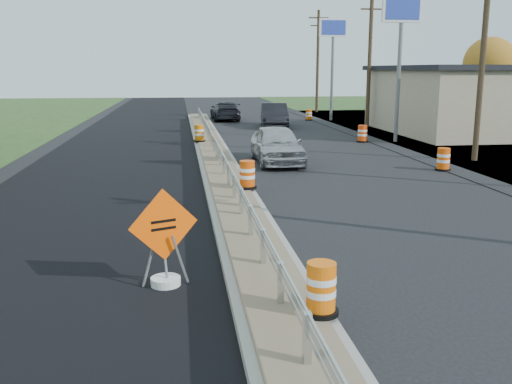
{
  "coord_description": "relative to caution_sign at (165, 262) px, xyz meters",
  "views": [
    {
      "loc": [
        -1.59,
        -14.76,
        4.03
      ],
      "look_at": [
        0.22,
        -1.31,
        1.1
      ],
      "focal_mm": 40.0,
      "sensor_mm": 36.0,
      "label": 1
    }
  ],
  "objects": [
    {
      "name": "ground",
      "position": [
        1.93,
        4.4,
        -0.48
      ],
      "size": [
        140.0,
        140.0,
        0.0
      ],
      "primitive_type": "plane",
      "color": "black",
      "rests_on": "ground"
    },
    {
      "name": "milled_overlay",
      "position": [
        -2.47,
        14.4,
        -0.47
      ],
      "size": [
        7.2,
        120.0,
        0.01
      ],
      "primitive_type": "cube",
      "color": "black",
      "rests_on": "ground"
    },
    {
      "name": "median",
      "position": [
        1.93,
        12.4,
        -0.37
      ],
      "size": [
        1.6,
        55.0,
        0.23
      ],
      "color": "gray",
      "rests_on": "ground"
    },
    {
      "name": "guardrail",
      "position": [
        1.93,
        13.4,
        0.25
      ],
      "size": [
        0.1,
        46.15,
        0.72
      ],
      "color": "silver",
      "rests_on": "median"
    },
    {
      "name": "pylon_sign_mid",
      "position": [
        12.43,
        20.4,
        6.0
      ],
      "size": [
        2.2,
        0.3,
        7.9
      ],
      "color": "slate",
      "rests_on": "ground"
    },
    {
      "name": "pylon_sign_north",
      "position": [
        12.43,
        34.4,
        6.0
      ],
      "size": [
        2.2,
        0.3,
        7.9
      ],
      "color": "slate",
      "rests_on": "ground"
    },
    {
      "name": "utility_pole_smid",
      "position": [
        13.43,
        13.4,
        4.45
      ],
      "size": [
        1.9,
        0.26,
        9.4
      ],
      "color": "#473523",
      "rests_on": "ground"
    },
    {
      "name": "utility_pole_nmid",
      "position": [
        13.43,
        28.4,
        4.45
      ],
      "size": [
        1.9,
        0.26,
        9.4
      ],
      "color": "#473523",
      "rests_on": "ground"
    },
    {
      "name": "utility_pole_north",
      "position": [
        13.43,
        43.4,
        4.45
      ],
      "size": [
        1.9,
        0.26,
        9.4
      ],
      "color": "#473523",
      "rests_on": "ground"
    },
    {
      "name": "tree_far_yellow",
      "position": [
        27.93,
        38.4,
        4.06
      ],
      "size": [
        4.62,
        4.62,
        6.86
      ],
      "color": "#473523",
      "rests_on": "ground"
    },
    {
      "name": "caution_sign",
      "position": [
        0.0,
        0.0,
        0.0
      ],
      "size": [
        1.27,
        0.57,
        1.89
      ],
      "rotation": [
        0.0,
        0.0,
        0.41
      ],
      "color": "white",
      "rests_on": "ground"
    },
    {
      "name": "barrel_median_near",
      "position": [
        2.48,
        -2.14,
        0.16
      ],
      "size": [
        0.58,
        0.58,
        0.85
      ],
      "color": "black",
      "rests_on": "median"
    },
    {
      "name": "barrel_median_mid",
      "position": [
        2.48,
        7.69,
        0.19
      ],
      "size": [
        0.62,
        0.62,
        0.91
      ],
      "color": "black",
      "rests_on": "median"
    },
    {
      "name": "barrel_median_far",
      "position": [
        1.38,
        20.22,
        0.18
      ],
      "size": [
        0.61,
        0.61,
        0.9
      ],
      "color": "black",
      "rests_on": "median"
    },
    {
      "name": "barrel_shoulder_near",
      "position": [
        10.91,
        11.25,
        -0.04
      ],
      "size": [
        0.63,
        0.63,
        0.92
      ],
      "color": "black",
      "rests_on": "ground"
    },
    {
      "name": "barrel_shoulder_mid",
      "position": [
        10.56,
        20.59,
        -0.02
      ],
      "size": [
        0.65,
        0.65,
        0.96
      ],
      "color": "black",
      "rests_on": "ground"
    },
    {
      "name": "barrel_shoulder_far",
      "position": [
        10.69,
        34.77,
        -0.06
      ],
      "size": [
        0.59,
        0.59,
        0.87
      ],
      "color": "black",
      "rests_on": "ground"
    },
    {
      "name": "car_silver",
      "position": [
        4.54,
        14.01,
        0.34
      ],
      "size": [
        1.95,
        4.83,
        1.65
      ],
      "primitive_type": "imported",
      "rotation": [
        0.0,
        0.0,
        0.0
      ],
      "color": "#B5B5BA",
      "rests_on": "ground"
    },
    {
      "name": "car_dark_mid",
      "position": [
        7.06,
        29.89,
        0.36
      ],
      "size": [
        2.31,
        5.24,
        1.67
      ],
      "primitive_type": "imported",
      "rotation": [
        0.0,
        0.0,
        -0.11
      ],
      "color": "black",
      "rests_on": "ground"
    },
    {
      "name": "car_dark_far",
      "position": [
        4.03,
        35.74,
        0.28
      ],
      "size": [
        2.21,
        5.25,
        1.51
      ],
      "primitive_type": "imported",
      "rotation": [
        0.0,
        0.0,
        3.16
      ],
      "color": "black",
      "rests_on": "ground"
    }
  ]
}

